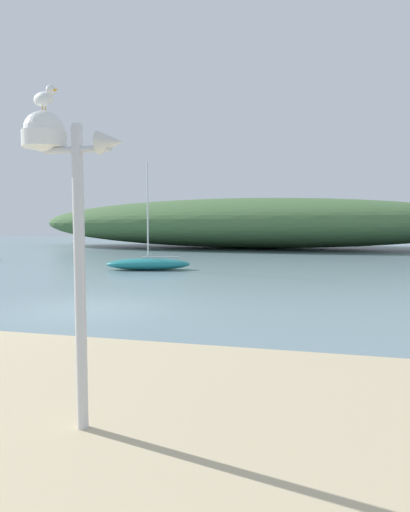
# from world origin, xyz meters

# --- Properties ---
(ground_plane) EXTENTS (120.00, 120.00, 0.00)m
(ground_plane) POSITION_xyz_m (0.00, 0.00, 0.00)
(ground_plane) COLOR gray
(distant_hill) EXTENTS (43.91, 15.17, 4.83)m
(distant_hill) POSITION_xyz_m (0.25, 32.13, 2.41)
(distant_hill) COLOR #476B3D
(distant_hill) RESTS_ON ground
(mast_structure) EXTENTS (1.13, 0.47, 3.42)m
(mast_structure) POSITION_xyz_m (3.61, -7.02, 2.97)
(mast_structure) COLOR silver
(mast_structure) RESTS_ON beach_sand
(seagull_on_radar) EXTENTS (0.37, 0.19, 0.25)m
(seagull_on_radar) POSITION_xyz_m (3.46, -7.02, 3.76)
(seagull_on_radar) COLOR orange
(seagull_on_radar) RESTS_ON mast_structure
(sailboat_centre_water) EXTENTS (4.53, 2.44, 5.54)m
(sailboat_centre_water) POSITION_xyz_m (-2.09, 10.22, 0.32)
(sailboat_centre_water) COLOR teal
(sailboat_centre_water) RESTS_ON ground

